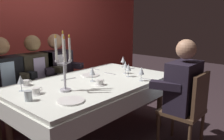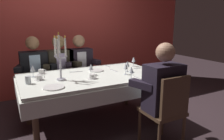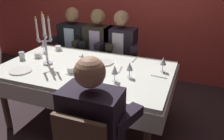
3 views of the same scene
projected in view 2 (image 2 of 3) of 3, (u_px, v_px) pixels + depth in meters
The scene contains 25 objects.
ground_plane at pixel (93, 124), 3.02m from camera, with size 12.00×12.00×0.00m, color #37282C.
back_wall at pixel (60, 27), 4.15m from camera, with size 6.00×0.12×2.70m, color #D2463D.
dining_table at pixel (92, 83), 2.88m from camera, with size 1.94×1.14×0.74m.
candelabra at pixel (60, 59), 2.54m from camera, with size 0.15×0.17×0.60m.
dinner_plate_0 at pixel (96, 70), 3.09m from camera, with size 0.22×0.22×0.01m, color white.
dinner_plate_1 at pixel (54, 87), 2.29m from camera, with size 0.24×0.24×0.01m, color white.
wine_glass_0 at pixel (131, 70), 2.63m from camera, with size 0.07×0.07×0.16m.
wine_glass_1 at pixel (134, 60), 3.38m from camera, with size 0.07×0.07×0.16m.
wine_glass_2 at pixel (33, 68), 2.72m from camera, with size 0.07×0.07×0.16m.
wine_glass_3 at pixel (127, 64), 3.02m from camera, with size 0.07×0.07×0.16m.
wine_glass_4 at pixel (91, 67), 2.81m from camera, with size 0.07×0.07×0.16m.
wine_glass_5 at pixel (126, 66), 2.85m from camera, with size 0.07×0.07×0.16m.
water_tumbler_0 at pixel (28, 80), 2.43m from camera, with size 0.07×0.07×0.09m, color silver.
coffee_cup_0 at pixel (92, 77), 2.66m from camera, with size 0.13×0.12×0.06m.
coffee_cup_1 at pixel (39, 78), 2.60m from camera, with size 0.13×0.12×0.06m.
coffee_cup_2 at pixel (41, 72), 2.92m from camera, with size 0.13×0.12×0.06m.
fork_0 at pixel (138, 78), 2.69m from camera, with size 0.17×0.02×0.01m, color #B7B7BC.
knife_1 at pixel (76, 72), 3.03m from camera, with size 0.19×0.02×0.01m, color #B7B7BC.
fork_2 at pixel (108, 66), 3.42m from camera, with size 0.17×0.02×0.01m, color #B7B7BC.
spoon_3 at pixel (139, 68), 3.27m from camera, with size 0.17×0.02×0.01m, color #B7B7BC.
fork_4 at pixel (114, 71), 3.10m from camera, with size 0.17×0.02×0.01m, color #B7B7BC.
seated_diner_0 at pixel (34, 68), 3.33m from camera, with size 0.63×0.48×1.24m.
seated_diner_1 at pixel (60, 65), 3.52m from camera, with size 0.63×0.48×1.24m.
seated_diner_2 at pixel (79, 63), 3.68m from camera, with size 0.63×0.48×1.24m.
seated_diner_3 at pixel (164, 87), 2.32m from camera, with size 0.63×0.48×1.24m.
Camera 2 is at (-1.04, -2.58, 1.45)m, focal length 33.05 mm.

